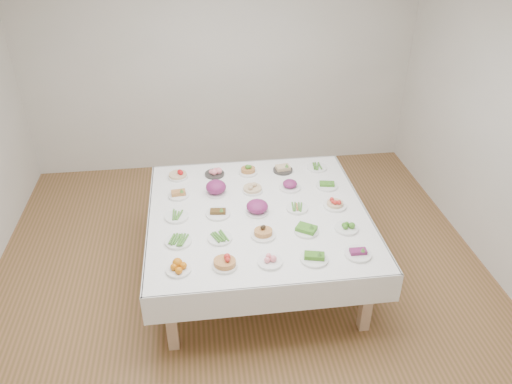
{
  "coord_description": "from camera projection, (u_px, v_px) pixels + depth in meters",
  "views": [
    {
      "loc": [
        -0.35,
        -3.72,
        3.36
      ],
      "look_at": [
        0.16,
        0.25,
        0.88
      ],
      "focal_mm": 35.0,
      "sensor_mm": 36.0,
      "label": 1
    }
  ],
  "objects": [
    {
      "name": "dish_14",
      "position": [
        335.0,
        202.0,
        4.7
      ],
      "size": [
        0.22,
        0.22,
        0.12
      ],
      "color": "white",
      "rests_on": "display_table"
    },
    {
      "name": "dish_1",
      "position": [
        225.0,
        261.0,
        3.96
      ],
      "size": [
        0.2,
        0.2,
        0.12
      ],
      "color": "white",
      "rests_on": "display_table"
    },
    {
      "name": "dish_15",
      "position": [
        178.0,
        194.0,
        4.87
      ],
      "size": [
        0.2,
        0.2,
        0.09
      ],
      "color": "white",
      "rests_on": "display_table"
    },
    {
      "name": "dish_19",
      "position": [
        327.0,
        184.0,
        5.02
      ],
      "size": [
        0.21,
        0.21,
        0.09
      ],
      "color": "white",
      "rests_on": "display_table"
    },
    {
      "name": "dish_16",
      "position": [
        216.0,
        189.0,
        4.89
      ],
      "size": [
        0.22,
        0.22,
        0.13
      ],
      "color": "white",
      "rests_on": "display_table"
    },
    {
      "name": "dish_11",
      "position": [
        218.0,
        212.0,
        4.59
      ],
      "size": [
        0.22,
        0.22,
        0.09
      ],
      "color": "white",
      "rests_on": "display_table"
    },
    {
      "name": "dish_10",
      "position": [
        177.0,
        216.0,
        4.56
      ],
      "size": [
        0.21,
        0.21,
        0.05
      ],
      "color": "white",
      "rests_on": "display_table"
    },
    {
      "name": "dish_0",
      "position": [
        178.0,
        267.0,
        3.92
      ],
      "size": [
        0.2,
        0.2,
        0.1
      ],
      "color": "white",
      "rests_on": "display_table"
    },
    {
      "name": "dish_6",
      "position": [
        220.0,
        238.0,
        4.28
      ],
      "size": [
        0.21,
        0.21,
        0.05
      ],
      "color": "white",
      "rests_on": "display_table"
    },
    {
      "name": "dish_3",
      "position": [
        314.0,
        256.0,
        4.04
      ],
      "size": [
        0.23,
        0.23,
        0.1
      ],
      "color": "white",
      "rests_on": "display_table"
    },
    {
      "name": "dish_5",
      "position": [
        178.0,
        240.0,
        4.24
      ],
      "size": [
        0.22,
        0.22,
        0.05
      ],
      "color": "white",
      "rests_on": "display_table"
    },
    {
      "name": "dish_17",
      "position": [
        252.0,
        187.0,
        4.93
      ],
      "size": [
        0.2,
        0.2,
        0.12
      ],
      "color": "white",
      "rests_on": "display_table"
    },
    {
      "name": "dish_22",
      "position": [
        248.0,
        169.0,
        5.24
      ],
      "size": [
        0.19,
        0.19,
        0.12
      ],
      "color": "white",
      "rests_on": "display_table"
    },
    {
      "name": "dish_7",
      "position": [
        263.0,
        231.0,
        4.3
      ],
      "size": [
        0.21,
        0.21,
        0.12
      ],
      "color": "white",
      "rests_on": "display_table"
    },
    {
      "name": "dish_13",
      "position": [
        297.0,
        208.0,
        4.68
      ],
      "size": [
        0.2,
        0.2,
        0.05
      ],
      "color": "white",
      "rests_on": "display_table"
    },
    {
      "name": "display_table",
      "position": [
        258.0,
        218.0,
        4.69
      ],
      "size": [
        2.04,
        2.04,
        0.75
      ],
      "color": "white",
      "rests_on": "ground"
    },
    {
      "name": "dish_20",
      "position": [
        178.0,
        173.0,
        5.16
      ],
      "size": [
        0.2,
        0.2,
        0.12
      ],
      "color": "white",
      "rests_on": "display_table"
    },
    {
      "name": "dish_21",
      "position": [
        214.0,
        172.0,
        5.22
      ],
      "size": [
        0.2,
        0.2,
        0.09
      ],
      "color": "#2D2B28",
      "rests_on": "display_table"
    },
    {
      "name": "dish_24",
      "position": [
        317.0,
        167.0,
        5.35
      ],
      "size": [
        0.21,
        0.21,
        0.05
      ],
      "color": "white",
      "rests_on": "display_table"
    },
    {
      "name": "dish_23",
      "position": [
        283.0,
        168.0,
        5.29
      ],
      "size": [
        0.2,
        0.2,
        0.09
      ],
      "color": "#2D2B28",
      "rests_on": "display_table"
    },
    {
      "name": "dish_9",
      "position": [
        347.0,
        226.0,
        4.4
      ],
      "size": [
        0.21,
        0.21,
        0.08
      ],
      "color": "white",
      "rests_on": "display_table"
    },
    {
      "name": "dish_2",
      "position": [
        270.0,
        260.0,
        4.01
      ],
      "size": [
        0.2,
        0.2,
        0.08
      ],
      "color": "white",
      "rests_on": "display_table"
    },
    {
      "name": "dish_4",
      "position": [
        358.0,
        252.0,
        4.09
      ],
      "size": [
        0.22,
        0.22,
        0.09
      ],
      "color": "white",
      "rests_on": "display_table"
    },
    {
      "name": "dish_8",
      "position": [
        306.0,
        228.0,
        4.36
      ],
      "size": [
        0.21,
        0.21,
        0.1
      ],
      "color": "white",
      "rests_on": "display_table"
    },
    {
      "name": "dish_18",
      "position": [
        290.0,
        184.0,
        4.98
      ],
      "size": [
        0.21,
        0.21,
        0.11
      ],
      "color": "white",
      "rests_on": "display_table"
    },
    {
      "name": "dish_12",
      "position": [
        257.0,
        207.0,
        4.61
      ],
      "size": [
        0.22,
        0.22,
        0.14
      ],
      "color": "white",
      "rests_on": "display_table"
    },
    {
      "name": "room_envelope",
      "position": [
        240.0,
        108.0,
        3.98
      ],
      "size": [
        5.02,
        5.02,
        2.81
      ],
      "color": "brown",
      "rests_on": "ground"
    }
  ]
}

